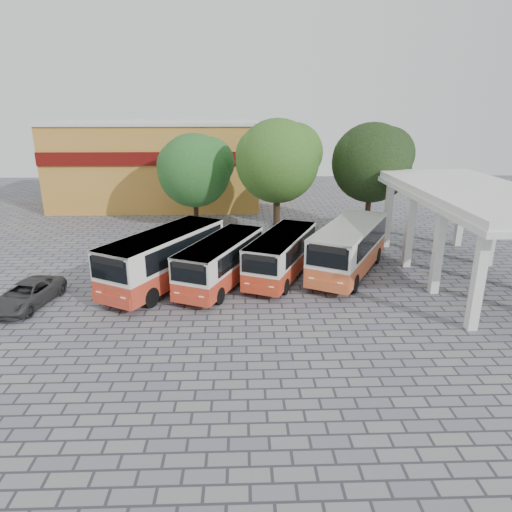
{
  "coord_description": "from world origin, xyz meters",
  "views": [
    {
      "loc": [
        -2.65,
        -21.07,
        9.81
      ],
      "look_at": [
        -1.84,
        3.97,
        1.5
      ],
      "focal_mm": 32.0,
      "sensor_mm": 36.0,
      "label": 1
    }
  ],
  "objects_px": {
    "bus_centre_right": "(281,253)",
    "parked_car": "(27,294)",
    "bus_centre_left": "(221,260)",
    "bus_far_right": "(349,246)",
    "bus_far_left": "(165,256)"
  },
  "relations": [
    {
      "from": "bus_far_left",
      "to": "bus_centre_right",
      "type": "height_order",
      "value": "bus_far_left"
    },
    {
      "from": "bus_centre_left",
      "to": "bus_far_left",
      "type": "bearing_deg",
      "value": -158.99
    },
    {
      "from": "bus_far_left",
      "to": "bus_centre_left",
      "type": "distance_m",
      "value": 3.17
    },
    {
      "from": "bus_centre_right",
      "to": "bus_centre_left",
      "type": "bearing_deg",
      "value": -138.89
    },
    {
      "from": "bus_far_right",
      "to": "bus_far_left",
      "type": "bearing_deg",
      "value": -143.12
    },
    {
      "from": "bus_far_right",
      "to": "parked_car",
      "type": "height_order",
      "value": "bus_far_right"
    },
    {
      "from": "bus_centre_left",
      "to": "bus_far_right",
      "type": "bearing_deg",
      "value": 35.64
    },
    {
      "from": "bus_far_right",
      "to": "parked_car",
      "type": "bearing_deg",
      "value": -137.99
    },
    {
      "from": "bus_centre_left",
      "to": "bus_centre_right",
      "type": "xyz_separation_m",
      "value": [
        3.51,
        1.14,
        -0.01
      ]
    },
    {
      "from": "bus_far_right",
      "to": "parked_car",
      "type": "relative_size",
      "value": 2.04
    },
    {
      "from": "bus_far_left",
      "to": "bus_centre_right",
      "type": "distance_m",
      "value": 6.75
    },
    {
      "from": "bus_centre_left",
      "to": "bus_centre_right",
      "type": "distance_m",
      "value": 3.69
    },
    {
      "from": "bus_far_left",
      "to": "bus_centre_right",
      "type": "xyz_separation_m",
      "value": [
        6.67,
        1.02,
        -0.25
      ]
    },
    {
      "from": "bus_far_left",
      "to": "bus_centre_left",
      "type": "height_order",
      "value": "bus_far_left"
    },
    {
      "from": "bus_centre_right",
      "to": "parked_car",
      "type": "xyz_separation_m",
      "value": [
        -13.33,
        -3.6,
        -0.91
      ]
    }
  ]
}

